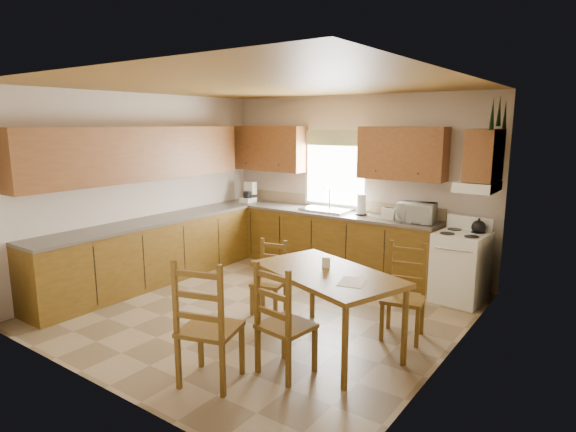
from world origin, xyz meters
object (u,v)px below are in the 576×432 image
Objects in this scene: stove at (460,268)px; dining_table at (326,310)px; chair_near_left at (210,321)px; chair_far_left at (269,278)px; chair_far_right at (404,293)px; chair_near_right at (286,318)px; microwave at (416,213)px.

dining_table is at bearing -103.10° from stove.
chair_near_left is 1.65m from chair_far_left.
stove is 0.87× the size of chair_far_right.
stove is 2.49m from chair_far_left.
dining_table is 1.45× the size of chair_near_right.
chair_near_left is at bearing -104.87° from stove.
chair_far_right reaches higher than chair_far_left.
stove is 0.77× the size of chair_near_left.
chair_far_left is (-0.55, 1.55, -0.13)m from chair_near_left.
chair_near_left is (-0.49, -1.15, 0.16)m from dining_table.
microwave is 0.44× the size of chair_near_right.
microwave reaches higher than dining_table.
chair_far_left is 1.61m from chair_far_right.
stove is 1.49m from chair_far_right.
chair_far_left is (-1.05, 0.40, 0.03)m from dining_table.
microwave reaches higher than stove.
chair_near_right is (-0.75, -2.80, 0.09)m from stove.
chair_far_right is at bearing 70.97° from dining_table.
chair_near_right is 1.44m from chair_far_right.
microwave is at bearing 95.64° from chair_far_right.
chair_far_right is (-0.17, -1.48, 0.06)m from stove.
microwave is 1.87m from chair_far_right.
microwave is 0.52× the size of chair_far_left.
chair_far_left reaches higher than dining_table.
dining_table is 1.74× the size of chair_far_left.
chair_far_left is at bearing 178.25° from dining_table.
chair_near_left reaches higher than chair_near_right.
stove is 2.90m from chair_near_right.
chair_near_left is 1.31× the size of chair_far_left.
stove is at bearing 71.62° from chair_far_right.
chair_far_right is at bearing -1.61° from chair_far_left.
dining_table is 1.12m from chair_far_left.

